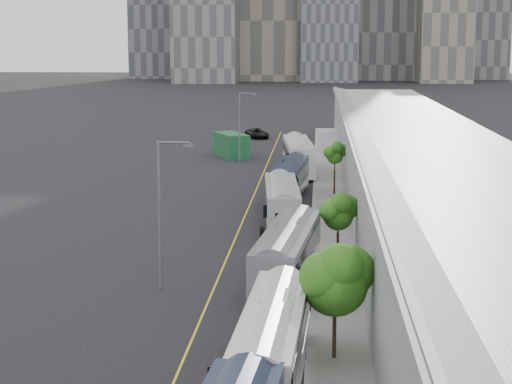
# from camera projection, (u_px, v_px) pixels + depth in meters

# --- Properties ---
(sidewalk) EXTENTS (10.00, 170.00, 0.12)m
(sidewalk) POSITION_uv_depth(u_px,v_px,m) (384.00, 255.00, 57.41)
(sidewalk) COLOR gray
(sidewalk) RESTS_ON ground
(lane_line) EXTENTS (0.12, 160.00, 0.02)m
(lane_line) POSITION_uv_depth(u_px,v_px,m) (229.00, 253.00, 58.18)
(lane_line) COLOR gold
(lane_line) RESTS_ON ground
(depot) EXTENTS (12.45, 160.40, 7.20)m
(depot) POSITION_uv_depth(u_px,v_px,m) (446.00, 206.00, 56.52)
(depot) COLOR gray
(depot) RESTS_ON ground
(bus_2) EXTENTS (2.98, 12.28, 3.56)m
(bus_2) POSITION_uv_depth(u_px,v_px,m) (273.00, 351.00, 35.54)
(bus_2) COLOR silver
(bus_2) RESTS_ON ground
(bus_3) EXTENTS (3.84, 12.89, 3.71)m
(bus_3) POSITION_uv_depth(u_px,v_px,m) (288.00, 261.00, 49.96)
(bus_3) COLOR slate
(bus_3) RESTS_ON ground
(bus_4) EXTENTS (3.40, 12.45, 3.60)m
(bus_4) POSITION_uv_depth(u_px,v_px,m) (282.00, 207.00, 66.37)
(bus_4) COLOR #ADB1B8
(bus_4) RESTS_ON ground
(bus_5) EXTENTS (3.47, 12.19, 3.51)m
(bus_5) POSITION_uv_depth(u_px,v_px,m) (289.00, 182.00, 78.44)
(bus_5) COLOR #161B32
(bus_5) RESTS_ON ground
(bus_6) EXTENTS (3.93, 13.55, 3.90)m
(bus_6) POSITION_uv_depth(u_px,v_px,m) (298.00, 159.00, 92.95)
(bus_6) COLOR white
(bus_6) RESTS_ON ground
(tree_1) EXTENTS (2.99, 2.99, 5.52)m
(tree_1) POSITION_uv_depth(u_px,v_px,m) (335.00, 274.00, 38.03)
(tree_1) COLOR black
(tree_1) RESTS_ON ground
(tree_2) EXTENTS (1.97, 1.97, 4.47)m
(tree_2) POSITION_uv_depth(u_px,v_px,m) (338.00, 211.00, 54.93)
(tree_2) COLOR black
(tree_2) RESTS_ON ground
(tree_3) EXTENTS (1.54, 1.54, 4.68)m
(tree_3) POSITION_uv_depth(u_px,v_px,m) (335.00, 154.00, 79.82)
(tree_3) COLOR black
(tree_3) RESTS_ON ground
(street_lamp_near) EXTENTS (2.04, 0.22, 8.71)m
(street_lamp_near) POSITION_uv_depth(u_px,v_px,m) (163.00, 205.00, 48.70)
(street_lamp_near) COLOR #59595E
(street_lamp_near) RESTS_ON ground
(street_lamp_far) EXTENTS (2.04, 0.22, 8.32)m
(street_lamp_far) POSITION_uv_depth(u_px,v_px,m) (241.00, 122.00, 101.09)
(street_lamp_far) COLOR #59595E
(street_lamp_far) RESTS_ON ground
(shipping_container) EXTENTS (5.23, 7.09, 2.94)m
(shipping_container) POSITION_uv_depth(u_px,v_px,m) (231.00, 145.00, 106.86)
(shipping_container) COLOR #174B2B
(shipping_container) RESTS_ON ground
(suv) EXTENTS (4.26, 5.78, 1.46)m
(suv) POSITION_uv_depth(u_px,v_px,m) (257.00, 133.00, 127.41)
(suv) COLOR black
(suv) RESTS_ON ground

